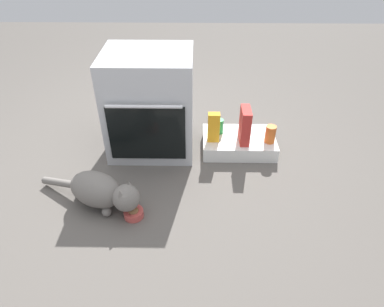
{
  "coord_description": "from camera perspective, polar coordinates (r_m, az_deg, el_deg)",
  "views": [
    {
      "loc": [
        0.4,
        -1.86,
        1.64
      ],
      "look_at": [
        0.37,
        0.02,
        0.25
      ],
      "focal_mm": 32.12,
      "sensor_mm": 36.0,
      "label": 1
    }
  ],
  "objects": [
    {
      "name": "juice_carton",
      "position": [
        2.65,
        3.62,
        4.36
      ],
      "size": [
        0.09,
        0.06,
        0.24
      ],
      "primitive_type": "cube",
      "color": "orange",
      "rests_on": "pantry_cabinet"
    },
    {
      "name": "ground",
      "position": [
        2.51,
        -8.48,
        -4.79
      ],
      "size": [
        8.0,
        8.0,
        0.0
      ],
      "primitive_type": "plane",
      "color": "#56514C"
    },
    {
      "name": "pantry_cabinet",
      "position": [
        2.81,
        7.74,
        1.8
      ],
      "size": [
        0.58,
        0.38,
        0.12
      ],
      "primitive_type": "cube",
      "color": "white",
      "rests_on": "ground"
    },
    {
      "name": "soda_can",
      "position": [
        2.78,
        4.55,
        4.53
      ],
      "size": [
        0.07,
        0.07,
        0.12
      ],
      "primitive_type": "cylinder",
      "color": "green",
      "rests_on": "pantry_cabinet"
    },
    {
      "name": "oven",
      "position": [
        2.66,
        -6.95,
        8.25
      ],
      "size": [
        0.65,
        0.59,
        0.79
      ],
      "color": "#B7BABF",
      "rests_on": "ground"
    },
    {
      "name": "cat",
      "position": [
        2.3,
        -14.8,
        -6.03
      ],
      "size": [
        0.75,
        0.4,
        0.25
      ],
      "rotation": [
        0.0,
        0.0,
        -0.41
      ],
      "color": "slate",
      "rests_on": "ground"
    },
    {
      "name": "cereal_box",
      "position": [
        2.66,
        8.77,
        4.61
      ],
      "size": [
        0.07,
        0.18,
        0.28
      ],
      "primitive_type": "cube",
      "color": "#B72D28",
      "rests_on": "pantry_cabinet"
    },
    {
      "name": "sauce_jar",
      "position": [
        2.72,
        12.88,
        3.15
      ],
      "size": [
        0.08,
        0.08,
        0.14
      ],
      "primitive_type": "cylinder",
      "color": "#D16023",
      "rests_on": "pantry_cabinet"
    },
    {
      "name": "food_bowl",
      "position": [
        2.26,
        -9.74,
        -9.69
      ],
      "size": [
        0.13,
        0.13,
        0.08
      ],
      "color": "#C64C47",
      "rests_on": "ground"
    }
  ]
}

